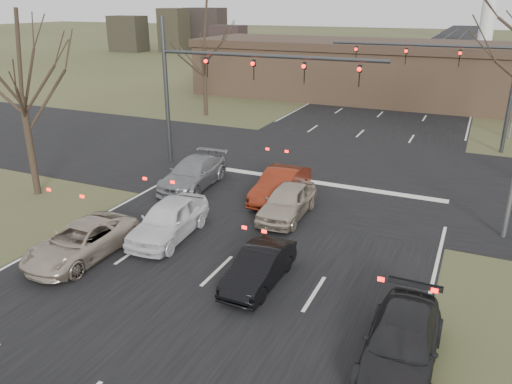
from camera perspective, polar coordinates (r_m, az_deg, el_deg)
ground at (r=15.30m, az=-10.00°, el=-14.03°), size 360.00×360.00×0.00m
road_main at (r=71.09m, az=18.67°, el=12.85°), size 14.00×300.00×0.02m
road_cross at (r=27.64m, az=7.52°, el=2.45°), size 200.00×14.00×0.02m
building at (r=48.84m, az=18.27°, el=12.82°), size 42.40×10.40×5.30m
mast_arm_near at (r=26.65m, az=-4.36°, el=13.07°), size 12.12×0.24×8.00m
mast_arm_far at (r=33.39m, az=22.69°, el=13.06°), size 11.12×0.24×8.00m
tree_left_near at (r=24.99m, az=-25.87°, el=14.06°), size 5.10×5.10×8.50m
tree_left_far at (r=40.70m, az=-6.11°, el=18.92°), size 5.70×5.70×9.50m
car_silver_suv at (r=19.06m, az=-19.33°, el=-5.34°), size 2.17×4.59×1.27m
car_white_sedan at (r=19.75m, az=-9.95°, el=-3.11°), size 2.10×4.51×1.50m
car_black_hatch at (r=16.42m, az=0.36°, el=-8.58°), size 1.30×3.66×1.20m
car_charcoal_sedan at (r=13.62m, az=16.29°, el=-16.24°), size 1.82×4.44×1.29m
car_grey_ahead at (r=25.00m, az=-7.19°, el=2.14°), size 2.29×5.00×1.42m
car_red_ahead at (r=23.18m, az=2.82°, el=0.80°), size 1.57×4.38×1.44m
car_silver_ahead at (r=21.36m, az=3.60°, el=-1.07°), size 1.73×4.15×1.40m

